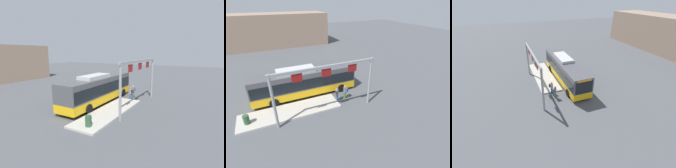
# 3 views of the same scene
# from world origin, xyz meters

# --- Properties ---
(ground_plane) EXTENTS (120.00, 120.00, 0.00)m
(ground_plane) POSITION_xyz_m (0.00, 0.00, 0.00)
(ground_plane) COLOR #4C4F54
(platform_curb) EXTENTS (10.00, 2.80, 0.16)m
(platform_curb) POSITION_xyz_m (-2.32, -2.82, 0.08)
(platform_curb) COLOR #B2ADA3
(platform_curb) RESTS_ON ground
(bus_main) EXTENTS (11.94, 2.72, 3.46)m
(bus_main) POSITION_xyz_m (-0.01, -0.00, 1.81)
(bus_main) COLOR #EAAD14
(bus_main) RESTS_ON ground
(person_boarding) EXTENTS (0.51, 0.60, 1.67)m
(person_boarding) POSITION_xyz_m (2.77, -2.95, 0.89)
(person_boarding) COLOR #334C8C
(person_boarding) RESTS_ON ground
(person_waiting_near) EXTENTS (0.51, 0.60, 1.67)m
(person_waiting_near) POSITION_xyz_m (3.84, -2.84, 0.89)
(person_waiting_near) COLOR #476B4C
(person_waiting_near) RESTS_ON ground
(platform_sign_gantry) EXTENTS (9.94, 0.24, 5.20)m
(platform_sign_gantry) POSITION_xyz_m (0.95, -4.69, 3.79)
(platform_sign_gantry) COLOR gray
(platform_sign_gantry) RESTS_ON ground
(station_building) EXTENTS (31.62, 8.00, 7.35)m
(station_building) POSITION_xyz_m (-3.94, 26.07, 3.67)
(station_building) COLOR gray
(station_building) RESTS_ON ground
(trash_bin) EXTENTS (0.52, 0.52, 0.90)m
(trash_bin) POSITION_xyz_m (-6.34, -3.13, 0.61)
(trash_bin) COLOR #2D5133
(trash_bin) RESTS_ON platform_curb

